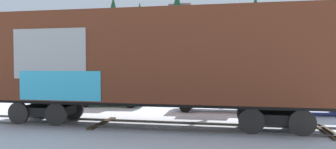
% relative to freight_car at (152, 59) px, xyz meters
% --- Properties ---
extents(ground_plane, '(260.00, 260.00, 0.00)m').
position_rel_freight_car_xyz_m(ground_plane, '(0.59, 0.00, -2.71)').
color(ground_plane, silver).
extents(track, '(59.96, 5.81, 0.08)m').
position_rel_freight_car_xyz_m(track, '(-0.06, -0.00, -2.67)').
color(track, '#4C4742').
rests_on(track, ground_plane).
extents(freight_car, '(13.57, 3.99, 4.73)m').
position_rel_freight_car_xyz_m(freight_car, '(0.00, 0.00, 0.00)').
color(freight_car, '#5B2B19').
rests_on(freight_car, ground_plane).
extents(flagpole, '(0.62, 1.31, 9.73)m').
position_rel_freight_car_xyz_m(flagpole, '(2.79, 12.05, 3.24)').
color(flagpole, silver).
rests_on(flagpole, ground_plane).
extents(hillside, '(137.32, 40.87, 16.47)m').
position_rel_freight_car_xyz_m(hillside, '(0.54, 60.30, 3.14)').
color(hillside, silver).
rests_on(hillside, ground_plane).
extents(parked_car_green, '(4.23, 2.41, 1.81)m').
position_rel_freight_car_xyz_m(parked_car_green, '(-4.23, 5.05, -1.83)').
color(parked_car_green, '#1E5933').
rests_on(parked_car_green, ground_plane).
extents(parked_car_white, '(4.60, 2.26, 1.80)m').
position_rel_freight_car_xyz_m(parked_car_white, '(1.95, 4.66, -1.80)').
color(parked_car_white, silver).
rests_on(parked_car_white, ground_plane).
extents(parked_car_blue, '(4.25, 2.39, 1.73)m').
position_rel_freight_car_xyz_m(parked_car_blue, '(6.76, 4.81, -1.84)').
color(parked_car_blue, navy).
rests_on(parked_car_blue, ground_plane).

